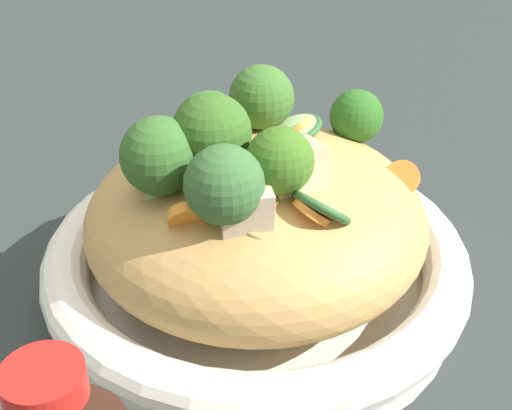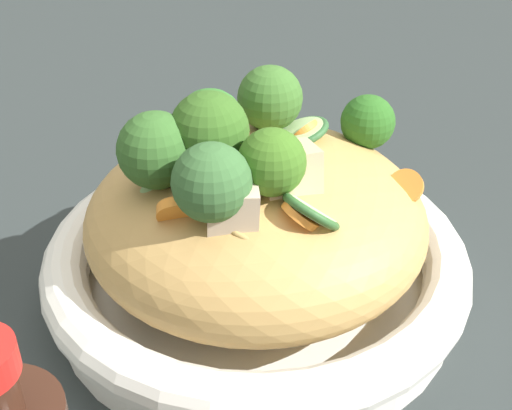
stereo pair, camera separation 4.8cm
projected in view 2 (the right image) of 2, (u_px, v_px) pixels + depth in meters
ground_plane at (256, 291)px, 0.53m from camera, size 3.00×3.00×0.00m
serving_bowl at (256, 264)px, 0.51m from camera, size 0.31×0.31×0.05m
noodle_heap at (256, 217)px, 0.49m from camera, size 0.24×0.24×0.10m
broccoli_florets at (234, 139)px, 0.45m from camera, size 0.17×0.22×0.08m
carrot_coins at (280, 186)px, 0.44m from camera, size 0.13×0.19×0.04m
zucchini_slices at (263, 162)px, 0.46m from camera, size 0.15×0.13×0.03m
chicken_chunks at (263, 186)px, 0.43m from camera, size 0.06×0.08×0.04m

